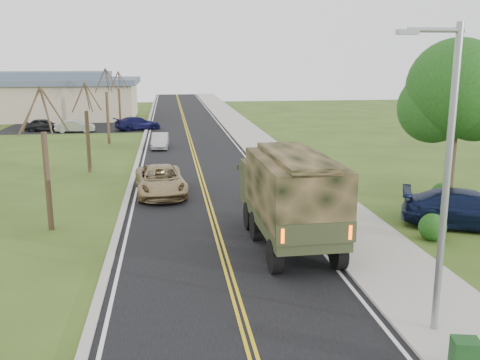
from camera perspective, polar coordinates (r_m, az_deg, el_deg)
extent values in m
plane|color=#314918|center=(14.74, 0.70, -16.17)|extent=(160.00, 160.00, 0.00)
cube|color=black|center=(53.28, -5.58, 5.02)|extent=(8.00, 120.00, 0.01)
cube|color=#9E998E|center=(53.58, -1.13, 5.18)|extent=(0.30, 120.00, 0.12)
cube|color=#9E998E|center=(53.80, 0.73, 5.20)|extent=(3.20, 120.00, 0.10)
cube|color=#9E998E|center=(53.28, -10.06, 4.93)|extent=(0.30, 120.00, 0.10)
cylinder|color=gray|center=(14.41, 21.13, -0.66)|extent=(0.18, 0.18, 8.00)
cylinder|color=gray|center=(13.80, 20.17, 14.79)|extent=(1.40, 0.12, 0.12)
cube|color=gray|center=(13.49, 17.43, 14.83)|extent=(0.50, 0.22, 0.12)
cylinder|color=#38281C|center=(26.57, 21.52, 1.87)|extent=(0.44, 0.44, 5.04)
sphere|color=#164413|center=(26.19, 22.12, 9.04)|extent=(4.50, 4.50, 4.50)
sphere|color=#164413|center=(26.31, 19.89, 7.25)|extent=(3.24, 3.24, 3.24)
sphere|color=#164413|center=(26.24, 23.77, 7.52)|extent=(3.42, 3.42, 3.42)
cylinder|color=#38281C|center=(23.87, -19.83, -0.18)|extent=(0.24, 0.24, 4.20)
cylinder|color=#38281C|center=(23.44, -19.18, 7.16)|extent=(1.01, 0.33, 1.90)
cylinder|color=#38281C|center=(24.01, -19.99, 7.03)|extent=(0.13, 1.29, 1.74)
cylinder|color=#38281C|center=(23.69, -21.40, 7.04)|extent=(0.98, 0.43, 1.90)
cylinder|color=#38281C|center=(23.05, -21.58, 6.69)|extent=(0.79, 1.05, 1.77)
cylinder|color=#38281C|center=(22.96, -19.96, 7.00)|extent=(0.58, 0.90, 1.90)
cylinder|color=#38281C|center=(35.51, -15.89, 3.93)|extent=(0.24, 0.24, 3.96)
cylinder|color=#38281C|center=(35.27, -15.42, 8.58)|extent=(0.96, 0.32, 1.79)
cylinder|color=#38281C|center=(35.79, -15.98, 8.48)|extent=(0.12, 1.22, 1.65)
cylinder|color=#38281C|center=(35.44, -16.84, 8.51)|extent=(0.93, 0.41, 1.79)
cylinder|color=#38281C|center=(34.83, -16.87, 8.32)|extent=(0.75, 0.99, 1.67)
cylinder|color=#38281C|center=(34.79, -15.85, 8.50)|extent=(0.55, 0.85, 1.80)
cylinder|color=#38281C|center=(47.30, -13.91, 6.43)|extent=(0.24, 0.24, 4.44)
cylinder|color=#38281C|center=(47.16, -13.49, 10.34)|extent=(1.07, 0.35, 2.00)
cylinder|color=#38281C|center=(47.72, -13.99, 10.24)|extent=(0.13, 1.36, 1.84)
cylinder|color=#38281C|center=(47.31, -14.69, 10.28)|extent=(1.03, 0.46, 2.00)
cylinder|color=#38281C|center=(46.62, -14.69, 10.15)|extent=(0.83, 1.10, 1.87)
cylinder|color=#38281C|center=(46.61, -13.83, 10.30)|extent=(0.61, 0.95, 2.01)
cylinder|color=#38281C|center=(59.20, -12.70, 7.52)|extent=(0.24, 0.24, 4.08)
cylinder|color=#38281C|center=(59.11, -12.38, 10.39)|extent=(0.99, 0.33, 1.84)
cylinder|color=#38281C|center=(59.62, -12.76, 10.32)|extent=(0.13, 1.25, 1.69)
cylinder|color=#38281C|center=(59.24, -13.26, 10.35)|extent=(0.95, 0.42, 1.85)
cylinder|color=#38281C|center=(58.60, -13.25, 10.25)|extent=(0.77, 1.02, 1.72)
cylinder|color=#38281C|center=(58.60, -12.62, 10.36)|extent=(0.57, 0.88, 1.85)
cube|color=tan|center=(70.38, -19.40, 7.95)|extent=(20.00, 12.00, 4.20)
cube|color=#475466|center=(70.25, -19.55, 9.90)|extent=(21.00, 13.00, 0.70)
cube|color=#475466|center=(70.22, -19.59, 10.47)|extent=(14.00, 8.00, 0.90)
cube|color=black|center=(59.75, -15.48, 5.46)|extent=(18.00, 10.00, 0.02)
cylinder|color=black|center=(18.37, 3.75, -8.13)|extent=(0.40, 1.19, 1.18)
cylinder|color=black|center=(18.97, 10.45, -7.63)|extent=(0.40, 1.19, 1.18)
cylinder|color=black|center=(21.54, 1.74, -4.93)|extent=(0.40, 1.19, 1.18)
cylinder|color=black|center=(22.05, 7.51, -4.61)|extent=(0.40, 1.19, 1.18)
cylinder|color=black|center=(22.95, 1.04, -3.81)|extent=(0.40, 1.19, 1.18)
cylinder|color=black|center=(23.43, 6.47, -3.54)|extent=(0.40, 1.19, 1.18)
cube|color=#31381E|center=(21.02, 5.10, -3.90)|extent=(2.75, 7.55, 0.37)
cube|color=#31381E|center=(23.36, 3.52, 0.13)|extent=(2.62, 2.09, 1.50)
cube|color=black|center=(24.23, 3.03, 1.12)|extent=(2.36, 0.14, 0.75)
cube|color=#31381E|center=(20.10, 5.74, -3.90)|extent=(2.81, 5.73, 0.16)
cube|color=black|center=(19.80, 5.81, -0.79)|extent=(2.81, 5.73, 2.14)
cube|color=black|center=(19.57, 5.89, 2.41)|extent=(1.85, 5.71, 0.27)
cube|color=#31381E|center=(17.42, 8.13, -5.68)|extent=(2.68, 0.19, 0.70)
cube|color=#FF590C|center=(17.07, 4.57, -5.98)|extent=(0.11, 0.05, 0.48)
cube|color=#FF590C|center=(17.72, 11.69, -5.51)|extent=(0.11, 0.05, 0.48)
imported|color=#9B8457|center=(29.00, -8.47, -0.07)|extent=(2.99, 5.67, 1.52)
imported|color=#B1B1B6|center=(44.22, -8.52, 4.15)|extent=(1.45, 3.78, 1.23)
imported|color=black|center=(25.03, 23.26, -2.92)|extent=(6.06, 4.37, 1.63)
cube|color=#163F18|center=(13.87, 22.87, -16.88)|extent=(0.70, 0.62, 0.80)
imported|color=black|center=(57.71, -20.14, 5.54)|extent=(3.89, 1.66, 1.31)
imported|color=#A1A1A5|center=(55.91, -17.19, 5.52)|extent=(3.82, 1.34, 1.26)
imported|color=#0E0E35|center=(56.22, -10.84, 5.96)|extent=(5.11, 3.69, 1.37)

